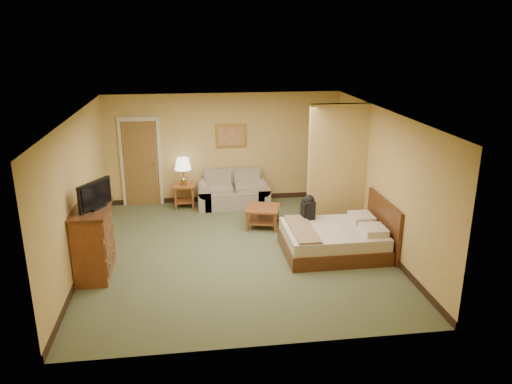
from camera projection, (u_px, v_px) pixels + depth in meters
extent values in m
plane|color=#4F5738|center=(238.00, 251.00, 9.39)|extent=(6.00, 6.00, 0.00)
plane|color=white|center=(236.00, 113.00, 8.59)|extent=(6.00, 6.00, 0.00)
cube|color=tan|center=(224.00, 148.00, 11.82)|extent=(5.50, 0.02, 2.60)
cube|color=tan|center=(79.00, 192.00, 8.64)|extent=(0.02, 6.00, 2.60)
cube|color=tan|center=(383.00, 179.00, 9.35)|extent=(0.02, 6.00, 2.60)
cube|color=tan|center=(337.00, 168.00, 10.14)|extent=(1.20, 0.15, 2.60)
cube|color=beige|center=(141.00, 162.00, 11.62)|extent=(0.94, 0.06, 2.10)
cube|color=brown|center=(141.00, 164.00, 11.62)|extent=(0.80, 0.04, 2.00)
cylinder|color=#B48542|center=(154.00, 164.00, 11.60)|extent=(0.04, 0.12, 0.04)
cube|color=black|center=(225.00, 198.00, 12.19)|extent=(5.50, 0.02, 0.12)
cube|color=gray|center=(234.00, 198.00, 11.73)|extent=(1.37, 0.73, 0.41)
cube|color=gray|center=(232.00, 177.00, 11.90)|extent=(1.37, 0.18, 0.43)
cube|color=gray|center=(204.00, 198.00, 11.63)|extent=(0.29, 0.73, 0.46)
cube|color=gray|center=(262.00, 196.00, 11.81)|extent=(0.29, 0.73, 0.46)
cube|color=brown|center=(184.00, 185.00, 11.60)|extent=(0.50, 0.50, 0.04)
cube|color=brown|center=(184.00, 201.00, 11.72)|extent=(0.42, 0.42, 0.03)
cube|color=brown|center=(176.00, 200.00, 11.47)|extent=(0.05, 0.05, 0.51)
cube|color=brown|center=(193.00, 199.00, 11.52)|extent=(0.05, 0.05, 0.51)
cube|color=brown|center=(176.00, 194.00, 11.85)|extent=(0.05, 0.05, 0.51)
cube|color=brown|center=(193.00, 194.00, 11.90)|extent=(0.05, 0.05, 0.51)
cylinder|color=#B48542|center=(184.00, 184.00, 11.59)|extent=(0.19, 0.19, 0.04)
cylinder|color=#B48542|center=(183.00, 174.00, 11.51)|extent=(0.03, 0.03, 0.32)
cone|color=white|center=(183.00, 164.00, 11.44)|extent=(0.38, 0.38, 0.27)
cube|color=brown|center=(263.00, 208.00, 10.44)|extent=(0.83, 0.83, 0.04)
cube|color=brown|center=(263.00, 220.00, 10.53)|extent=(0.71, 0.71, 0.03)
cube|color=brown|center=(251.00, 223.00, 10.20)|extent=(0.05, 0.05, 0.41)
cube|color=brown|center=(274.00, 212.00, 10.82)|extent=(0.05, 0.05, 0.41)
cube|color=#B78E3F|center=(231.00, 136.00, 11.73)|extent=(0.73, 0.03, 0.56)
cube|color=#A65D33|center=(231.00, 136.00, 11.71)|extent=(0.60, 0.02, 0.44)
cube|color=brown|center=(94.00, 244.00, 8.33)|extent=(0.52, 1.04, 1.13)
cube|color=#482310|center=(90.00, 210.00, 8.15)|extent=(0.59, 1.12, 0.06)
cube|color=black|center=(96.00, 207.00, 8.15)|extent=(0.33, 0.38, 0.03)
cube|color=black|center=(95.00, 195.00, 8.08)|extent=(0.42, 0.68, 0.45)
cube|color=#482310|center=(332.00, 246.00, 9.30)|extent=(1.82, 1.45, 0.27)
cube|color=beige|center=(333.00, 234.00, 9.22)|extent=(1.76, 1.40, 0.22)
cube|color=#482310|center=(383.00, 225.00, 9.31)|extent=(0.06, 1.55, 1.00)
cube|color=beige|center=(374.00, 230.00, 8.95)|extent=(0.41, 0.50, 0.13)
cube|color=beige|center=(362.00, 218.00, 9.55)|extent=(0.41, 0.50, 0.13)
cube|color=#846448|center=(302.00, 229.00, 9.10)|extent=(0.41, 1.36, 0.05)
cube|color=black|center=(309.00, 209.00, 9.63)|extent=(0.22, 0.30, 0.36)
sphere|color=black|center=(309.00, 200.00, 9.57)|extent=(0.22, 0.22, 0.22)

